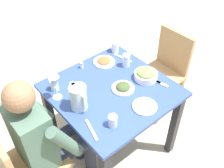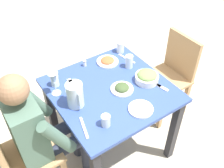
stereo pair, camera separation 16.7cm
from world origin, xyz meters
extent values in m
plane|color=#B7AD99|center=(0.00, 0.00, 0.00)|extent=(8.00, 8.00, 0.00)
cube|color=#334C99|center=(0.00, 0.00, 0.73)|extent=(0.87, 0.87, 0.03)
cube|color=#232328|center=(-0.38, -0.38, 0.36)|extent=(0.06, 0.06, 0.71)
cube|color=#232328|center=(-0.38, 0.38, 0.36)|extent=(0.06, 0.06, 0.71)
cube|color=#232328|center=(0.38, 0.38, 0.36)|extent=(0.06, 0.06, 0.71)
cube|color=tan|center=(-0.19, -0.53, 0.21)|extent=(0.04, 0.04, 0.42)
cube|color=tan|center=(-0.02, -0.70, 0.43)|extent=(0.40, 0.40, 0.03)
cube|color=tan|center=(-0.02, -0.88, 0.66)|extent=(0.38, 0.04, 0.42)
cube|color=tan|center=(0.08, 0.87, 0.21)|extent=(0.04, 0.04, 0.42)
cube|color=tan|center=(-0.26, 0.87, 0.21)|extent=(0.04, 0.04, 0.42)
cube|color=tan|center=(0.08, 0.53, 0.21)|extent=(0.04, 0.04, 0.42)
cube|color=tan|center=(-0.26, 0.53, 0.21)|extent=(0.04, 0.04, 0.42)
cube|color=tan|center=(-0.09, 0.70, 0.43)|extent=(0.40, 0.40, 0.03)
cube|color=tan|center=(-0.09, 0.88, 0.66)|extent=(0.38, 0.04, 0.42)
cube|color=#4C6B5B|center=(-0.02, -0.67, 0.70)|extent=(0.32, 0.20, 0.50)
sphere|color=#936B4C|center=(-0.02, -0.67, 1.07)|extent=(0.19, 0.19, 0.19)
cylinder|color=#2D3342|center=(-0.11, -0.48, 0.42)|extent=(0.11, 0.38, 0.11)
cylinder|color=#2D3342|center=(-0.11, -0.29, 0.22)|extent=(0.10, 0.10, 0.45)
cylinder|color=#4C6B5B|center=(-0.22, -0.53, 0.72)|extent=(0.08, 0.23, 0.37)
cylinder|color=#2D3342|center=(0.06, -0.48, 0.42)|extent=(0.11, 0.38, 0.11)
cylinder|color=#2D3342|center=(0.06, -0.29, 0.22)|extent=(0.10, 0.10, 0.45)
cylinder|color=#4C6B5B|center=(0.18, -0.53, 0.72)|extent=(0.08, 0.23, 0.37)
cylinder|color=silver|center=(0.00, -0.30, 0.84)|extent=(0.12, 0.12, 0.19)
cube|color=silver|center=(0.07, -0.30, 0.85)|extent=(0.02, 0.02, 0.11)
cube|color=silver|center=(-0.06, -0.30, 0.92)|extent=(0.04, 0.03, 0.02)
cylinder|color=white|center=(0.09, 0.28, 0.77)|extent=(0.19, 0.19, 0.05)
ellipsoid|color=#759951|center=(0.09, 0.28, 0.81)|extent=(0.15, 0.15, 0.06)
cylinder|color=white|center=(0.06, 0.06, 0.75)|extent=(0.18, 0.18, 0.01)
ellipsoid|color=#3D512D|center=(0.06, 0.06, 0.77)|extent=(0.11, 0.11, 0.05)
cylinder|color=white|center=(-0.29, 0.16, 0.75)|extent=(0.19, 0.19, 0.01)
ellipsoid|color=#CC5B33|center=(-0.29, 0.16, 0.77)|extent=(0.12, 0.12, 0.04)
cylinder|color=white|center=(0.30, 0.05, 0.75)|extent=(0.18, 0.18, 0.01)
ellipsoid|color=white|center=(0.30, 0.05, 0.77)|extent=(0.11, 0.11, 0.03)
cylinder|color=silver|center=(-0.27, -0.34, 0.79)|extent=(0.06, 0.06, 0.09)
cylinder|color=silver|center=(0.28, -0.23, 0.79)|extent=(0.06, 0.06, 0.09)
cylinder|color=silver|center=(-0.36, 0.35, 0.80)|extent=(0.07, 0.07, 0.10)
cylinder|color=silver|center=(-0.14, 0.28, 0.80)|extent=(0.06, 0.06, 0.11)
cylinder|color=silver|center=(-0.19, -0.37, 0.75)|extent=(0.07, 0.07, 0.01)
cylinder|color=silver|center=(-0.19, -0.37, 0.80)|extent=(0.01, 0.01, 0.10)
cone|color=silver|center=(-0.19, -0.37, 0.90)|extent=(0.08, 0.08, 0.09)
cylinder|color=white|center=(-0.36, -0.02, 0.77)|extent=(0.03, 0.03, 0.04)
cylinder|color=#B2B2B7|center=(-0.36, -0.02, 0.79)|extent=(0.03, 0.03, 0.01)
cube|color=silver|center=(0.19, 0.32, 0.75)|extent=(0.17, 0.06, 0.01)
cube|color=silver|center=(0.22, -0.36, 0.75)|extent=(0.18, 0.06, 0.01)
cube|color=silver|center=(0.12, 0.31, 0.75)|extent=(0.17, 0.05, 0.01)
cube|color=silver|center=(-0.24, 0.33, 0.75)|extent=(0.18, 0.06, 0.01)
camera|label=1|loc=(1.11, -0.95, 2.10)|focal=41.55mm
camera|label=2|loc=(1.22, -0.81, 2.10)|focal=41.55mm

